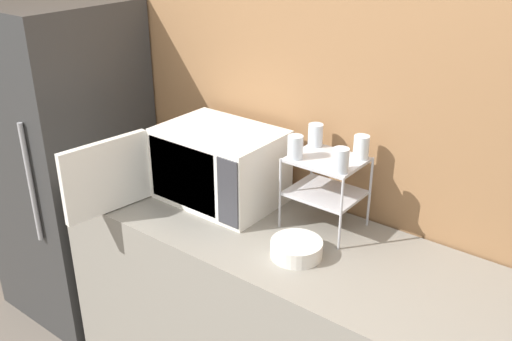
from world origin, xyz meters
name	(u,v)px	position (x,y,z in m)	size (l,w,h in m)	color
wall_back	(326,123)	(0.00, 0.68, 1.30)	(8.00, 0.06, 2.60)	olive
counter	(272,326)	(0.00, 0.32, 0.47)	(1.89, 0.64, 0.94)	gray
microwave	(214,166)	(-0.37, 0.39, 1.10)	(0.59, 0.76, 0.33)	silver
dish_rack	(326,178)	(0.13, 0.49, 1.16)	(0.29, 0.24, 0.30)	#B2B2B7
glass_front_left	(295,147)	(0.03, 0.41, 1.28)	(0.06, 0.06, 0.09)	silver
glass_back_right	(361,147)	(0.23, 0.57, 1.28)	(0.06, 0.06, 0.09)	silver
glass_front_right	(341,160)	(0.23, 0.41, 1.28)	(0.06, 0.06, 0.09)	silver
glass_back_left	(315,135)	(0.02, 0.57, 1.28)	(0.06, 0.06, 0.09)	silver
bowl	(296,249)	(0.16, 0.24, 0.97)	(0.19, 0.19, 0.06)	silver
refrigerator	(68,165)	(-1.36, 0.31, 0.86)	(0.71, 0.68, 1.72)	#2D2D2D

